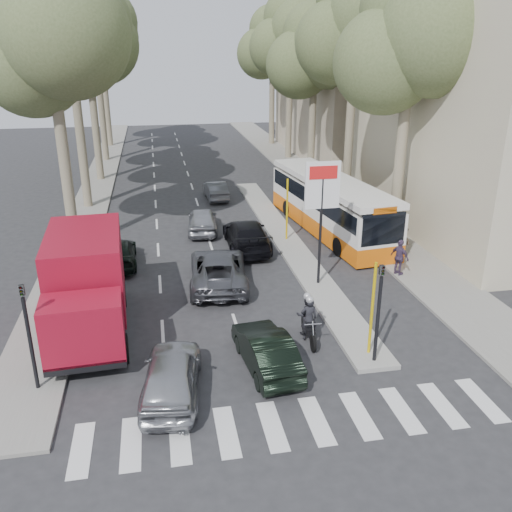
{
  "coord_description": "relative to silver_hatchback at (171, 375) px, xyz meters",
  "views": [
    {
      "loc": [
        -3.56,
        -16.21,
        10.02
      ],
      "look_at": [
        0.44,
        5.09,
        1.6
      ],
      "focal_mm": 38.0,
      "sensor_mm": 36.0,
      "label": 1
    }
  ],
  "objects": [
    {
      "name": "tree_r_b",
      "position": [
        12.73,
        20.11,
        10.7
      ],
      "size": [
        7.4,
        7.2,
        15.27
      ],
      "color": "#6B604C",
      "rests_on": "ground"
    },
    {
      "name": "tree_l_a",
      "position": [
        -4.37,
        14.11,
        9.66
      ],
      "size": [
        7.4,
        7.2,
        14.1
      ],
      "color": "#6B604C",
      "rests_on": "ground"
    },
    {
      "name": "queue_car_d",
      "position": [
        4.0,
        22.54,
        -0.09
      ],
      "size": [
        1.45,
        3.85,
        1.26
      ],
      "primitive_type": "imported",
      "rotation": [
        0.0,
        0.0,
        3.17
      ],
      "color": "#4F5157",
      "rests_on": "ground"
    },
    {
      "name": "silver_hatchback",
      "position": [
        0.0,
        0.0,
        0.0
      ],
      "size": [
        2.23,
        4.42,
        1.44
      ],
      "primitive_type": "imported",
      "rotation": [
        0.0,
        0.0,
        3.02
      ],
      "color": "#A0A2A8",
      "rests_on": "ground"
    },
    {
      "name": "queue_car_b",
      "position": [
        4.43,
        12.35,
        0.03
      ],
      "size": [
        2.19,
        5.22,
        1.51
      ],
      "primitive_type": "imported",
      "rotation": [
        0.0,
        0.0,
        3.13
      ],
      "color": "black",
      "rests_on": "ground"
    },
    {
      "name": "building_near",
      "position": [
        19.0,
        14.0,
        8.28
      ],
      "size": [
        11.0,
        18.0,
        18.0
      ],
      "primitive_type": "cube",
      "color": "#BCAF95",
      "rests_on": "ground"
    },
    {
      "name": "traffic_light_island",
      "position": [
        6.75,
        0.5,
        1.76
      ],
      "size": [
        0.16,
        0.41,
        3.6
      ],
      "color": "black",
      "rests_on": "ground"
    },
    {
      "name": "pedestrian_far",
      "position": [
        11.61,
        9.17,
        0.29
      ],
      "size": [
        1.24,
        0.77,
        1.78
      ],
      "primitive_type": "imported",
      "rotation": [
        0.0,
        0.0,
        3.39
      ],
      "color": "brown",
      "rests_on": "sidewalk_right"
    },
    {
      "name": "sidewalk_right",
      "position": [
        12.1,
        27.0,
        -0.66
      ],
      "size": [
        3.2,
        70.0,
        0.12
      ],
      "primitive_type": "cube",
      "color": "gray",
      "rests_on": "ground"
    },
    {
      "name": "traffic_light_left",
      "position": [
        -4.1,
        1.0,
        1.76
      ],
      "size": [
        0.16,
        0.41,
        3.6
      ],
      "color": "black",
      "rests_on": "ground"
    },
    {
      "name": "queue_car_e",
      "position": [
        -2.11,
        11.2,
        -0.11
      ],
      "size": [
        1.86,
        4.29,
        1.23
      ],
      "primitive_type": "imported",
      "rotation": [
        0.0,
        0.0,
        3.18
      ],
      "color": "black",
      "rests_on": "ground"
    },
    {
      "name": "median_left",
      "position": [
        -4.5,
        30.0,
        -0.66
      ],
      "size": [
        2.4,
        64.0,
        0.12
      ],
      "primitive_type": "cube",
      "color": "gray",
      "rests_on": "ground"
    },
    {
      "name": "tree_l_c",
      "position": [
        -4.27,
        30.11,
        9.32
      ],
      "size": [
        7.4,
        7.2,
        13.71
      ],
      "color": "#6B604C",
      "rests_on": "ground"
    },
    {
      "name": "pedestrian_near",
      "position": [
        10.7,
        7.3,
        0.24
      ],
      "size": [
        0.88,
        1.1,
        1.69
      ],
      "primitive_type": "imported",
      "rotation": [
        0.0,
        0.0,
        2.03
      ],
      "color": "#483652",
      "rests_on": "sidewalk_right"
    },
    {
      "name": "red_truck",
      "position": [
        -2.81,
        4.63,
        1.21
      ],
      "size": [
        2.95,
        6.97,
        3.65
      ],
      "rotation": [
        0.0,
        0.0,
        0.05
      ],
      "color": "black",
      "rests_on": "ground"
    },
    {
      "name": "tree_l_b",
      "position": [
        -4.47,
        22.11,
        10.35
      ],
      "size": [
        7.4,
        7.2,
        14.88
      ],
      "color": "#6B604C",
      "rests_on": "ground"
    },
    {
      "name": "tree_r_d",
      "position": [
        12.63,
        36.11,
        10.35
      ],
      "size": [
        7.4,
        7.2,
        14.88
      ],
      "color": "#6B604C",
      "rests_on": "ground"
    },
    {
      "name": "tree_r_c",
      "position": [
        12.53,
        28.11,
        8.97
      ],
      "size": [
        7.4,
        7.2,
        13.32
      ],
      "color": "#6B604C",
      "rests_on": "ground"
    },
    {
      "name": "tree_r_a",
      "position": [
        12.63,
        12.11,
        9.66
      ],
      "size": [
        7.4,
        7.2,
        14.1
      ],
      "color": "#6B604C",
      "rests_on": "ground"
    },
    {
      "name": "city_bus",
      "position": [
        9.58,
        14.33,
        0.93
      ],
      "size": [
        4.02,
        12.14,
        3.14
      ],
      "rotation": [
        0.0,
        0.0,
        0.12
      ],
      "color": "#DC600C",
      "rests_on": "ground"
    },
    {
      "name": "dark_hatchback",
      "position": [
        3.14,
        1.0,
        -0.06
      ],
      "size": [
        1.81,
        4.12,
        1.32
      ],
      "primitive_type": "imported",
      "rotation": [
        0.0,
        0.0,
        3.25
      ],
      "color": "black",
      "rests_on": "ground"
    },
    {
      "name": "tree_l_d",
      "position": [
        -4.37,
        38.11,
        11.04
      ],
      "size": [
        7.4,
        7.2,
        15.66
      ],
      "color": "#6B604C",
      "rests_on": "ground"
    },
    {
      "name": "billboard",
      "position": [
        6.75,
        7.0,
        2.98
      ],
      "size": [
        1.5,
        12.1,
        5.6
      ],
      "color": "yellow",
      "rests_on": "ground"
    },
    {
      "name": "motorcycle",
      "position": [
        5.01,
        2.63,
        0.09
      ],
      "size": [
        0.77,
        2.1,
        1.78
      ],
      "rotation": [
        0.0,
        0.0,
        -0.06
      ],
      "color": "black",
      "rests_on": "ground"
    },
    {
      "name": "tree_r_e",
      "position": [
        12.73,
        44.11,
        9.66
      ],
      "size": [
        7.4,
        7.2,
        14.1
      ],
      "color": "#6B604C",
      "rests_on": "ground"
    },
    {
      "name": "traffic_island",
      "position": [
        6.75,
        13.0,
        -0.64
      ],
      "size": [
        1.5,
        26.0,
        0.16
      ],
      "primitive_type": "cube",
      "color": "gray",
      "rests_on": "ground"
    },
    {
      "name": "tree_l_e",
      "position": [
        -4.47,
        46.11,
        10.01
      ],
      "size": [
        7.4,
        7.2,
        14.49
      ],
      "color": "#6B604C",
      "rests_on": "ground"
    },
    {
      "name": "building_far",
      "position": [
        19.0,
        36.0,
        7.28
      ],
      "size": [
        11.0,
        20.0,
        16.0
      ],
      "primitive_type": "cube",
      "color": "#B7A88E",
      "rests_on": "ground"
    },
    {
      "name": "queue_car_c",
      "position": [
        2.4,
        15.54,
        -0.02
      ],
      "size": [
        2.03,
        4.25,
        1.4
      ],
      "primitive_type": "imported",
      "rotation": [
        0.0,
        0.0,
        3.05
      ],
      "color": "#9D9FA4",
      "rests_on": "ground"
    },
    {
      "name": "queue_car_a",
      "position": [
        2.4,
        8.0,
        0.02
      ],
      "size": [
        2.94,
        5.52,
        1.48
      ],
      "primitive_type": "imported",
      "rotation": [
        0.0,
        0.0,
        3.05
      ],
      "color": "#51535A",
      "rests_on": "ground"
    },
    {
      "name": "ground",
      "position": [
        3.5,
        2.0,
        -0.72
      ],
      "size": [
        120.0,
        120.0,
        0.0
      ],
      "primitive_type": "plane",
      "color": "#28282B",
      "rests_on": "ground"
    }
  ]
}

